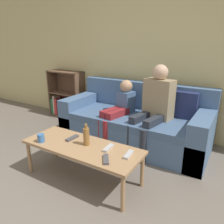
{
  "coord_description": "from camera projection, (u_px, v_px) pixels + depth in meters",
  "views": [
    {
      "loc": [
        1.38,
        -0.88,
        1.45
      ],
      "look_at": [
        0.08,
        1.27,
        0.62
      ],
      "focal_mm": 35.0,
      "sensor_mm": 36.0,
      "label": 1
    }
  ],
  "objects": [
    {
      "name": "tv_remote_2",
      "position": [
        108.0,
        148.0,
        2.21
      ],
      "size": [
        0.06,
        0.17,
        0.02
      ],
      "rotation": [
        0.0,
        0.0,
        0.08
      ],
      "color": "#B7B7BC",
      "rests_on": "coffee_table"
    },
    {
      "name": "tv_remote_1",
      "position": [
        106.0,
        159.0,
        2.0
      ],
      "size": [
        0.14,
        0.17,
        0.02
      ],
      "rotation": [
        0.0,
        0.0,
        0.6
      ],
      "color": "#47474C",
      "rests_on": "coffee_table"
    },
    {
      "name": "tv_remote_3",
      "position": [
        129.0,
        154.0,
        2.08
      ],
      "size": [
        0.07,
        0.17,
        0.02
      ],
      "rotation": [
        0.0,
        0.0,
        0.12
      ],
      "color": "#B7B7BC",
      "rests_on": "coffee_table"
    },
    {
      "name": "person_adult",
      "position": [
        155.0,
        103.0,
        2.86
      ],
      "size": [
        0.46,
        0.68,
        1.16
      ],
      "rotation": [
        0.0,
        0.0,
        -0.19
      ],
      "color": "#282D38",
      "rests_on": "ground_plane"
    },
    {
      "name": "ground_plane",
      "position": [
        27.0,
        220.0,
        1.85
      ],
      "size": [
        22.0,
        22.0,
        0.0
      ],
      "primitive_type": "plane",
      "color": "#70665B"
    },
    {
      "name": "tv_remote_0",
      "position": [
        72.0,
        138.0,
        2.43
      ],
      "size": [
        0.06,
        0.17,
        0.02
      ],
      "rotation": [
        0.0,
        0.0,
        -0.06
      ],
      "color": "#47474C",
      "rests_on": "coffee_table"
    },
    {
      "name": "bookshelf",
      "position": [
        67.0,
        99.0,
        4.34
      ],
      "size": [
        0.72,
        0.28,
        0.89
      ],
      "color": "brown",
      "rests_on": "ground_plane"
    },
    {
      "name": "coffee_table",
      "position": [
        82.0,
        149.0,
        2.3
      ],
      "size": [
        1.29,
        0.5,
        0.4
      ],
      "color": "#A87F56",
      "rests_on": "ground_plane"
    },
    {
      "name": "wall_back",
      "position": [
        146.0,
        50.0,
        3.39
      ],
      "size": [
        12.0,
        0.06,
        2.6
      ],
      "color": "beige",
      "rests_on": "ground_plane"
    },
    {
      "name": "person_child",
      "position": [
        119.0,
        108.0,
        3.1
      ],
      "size": [
        0.32,
        0.65,
        0.91
      ],
      "rotation": [
        0.0,
        0.0,
        -0.2
      ],
      "color": "maroon",
      "rests_on": "ground_plane"
    },
    {
      "name": "bottle",
      "position": [
        86.0,
        136.0,
        2.27
      ],
      "size": [
        0.06,
        0.06,
        0.24
      ],
      "color": "olive",
      "rests_on": "coffee_table"
    },
    {
      "name": "couch",
      "position": [
        135.0,
        123.0,
        3.2
      ],
      "size": [
        2.1,
        0.91,
        0.85
      ],
      "color": "#4C6B93",
      "rests_on": "ground_plane"
    },
    {
      "name": "cup_near",
      "position": [
        41.0,
        138.0,
        2.36
      ],
      "size": [
        0.08,
        0.08,
        0.09
      ],
      "color": "#3D70B2",
      "rests_on": "coffee_table"
    }
  ]
}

